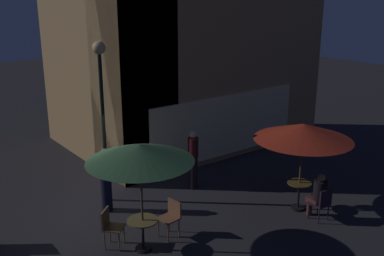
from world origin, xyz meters
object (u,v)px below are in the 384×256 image
at_px(cafe_chair_0, 171,215).
at_px(cafe_table_0, 143,228).
at_px(patio_umbrella_0, 140,153).
at_px(cafe_table_1, 299,191).
at_px(cafe_chair_2, 322,202).
at_px(patron_seated_0, 318,193).
at_px(street_lamp_near_corner, 101,90).
at_px(patio_umbrella_1, 303,132).
at_px(patron_standing_2, 106,180).
at_px(patron_standing_1, 193,159).
at_px(cafe_chair_1, 110,224).

bearing_deg(cafe_chair_0, cafe_table_0, 0.00).
bearing_deg(cafe_table_0, patio_umbrella_0, -89.10).
xyz_separation_m(cafe_table_1, cafe_chair_2, (-0.06, -0.80, 0.01)).
bearing_deg(patron_seated_0, cafe_chair_2, -180.00).
distance_m(street_lamp_near_corner, cafe_chair_2, 6.38).
bearing_deg(patio_umbrella_1, cafe_chair_2, -94.01).
xyz_separation_m(cafe_table_1, patron_standing_2, (-4.13, 3.06, 0.37)).
height_order(cafe_table_1, patron_standing_1, patron_standing_1).
xyz_separation_m(patio_umbrella_0, patio_umbrella_1, (4.37, -0.83, -0.15)).
distance_m(street_lamp_near_corner, patron_standing_1, 3.40).
height_order(patio_umbrella_0, patron_standing_1, patio_umbrella_0).
bearing_deg(cafe_chair_1, street_lamp_near_corner, 111.81).
bearing_deg(patio_umbrella_0, cafe_table_1, -10.70).
height_order(patio_umbrella_0, cafe_chair_0, patio_umbrella_0).
xyz_separation_m(cafe_chair_1, cafe_chair_2, (4.84, -2.19, -0.03)).
xyz_separation_m(cafe_table_0, cafe_chair_2, (4.32, -1.62, 0.00)).
bearing_deg(patron_standing_1, cafe_chair_1, -40.87).
relative_size(street_lamp_near_corner, cafe_table_0, 5.92).
height_order(patron_seated_0, patron_standing_2, patron_standing_2).
distance_m(patio_umbrella_1, cafe_chair_1, 5.34).
distance_m(cafe_chair_1, patron_standing_2, 1.86).
relative_size(cafe_table_0, patron_standing_1, 0.42).
relative_size(cafe_table_0, patio_umbrella_1, 0.29).
bearing_deg(street_lamp_near_corner, cafe_chair_0, -83.22).
bearing_deg(cafe_table_0, patron_standing_1, 33.74).
xyz_separation_m(patron_seated_0, patron_standing_2, (-4.08, 3.71, 0.18)).
height_order(cafe_chair_1, patron_seated_0, patron_seated_0).
relative_size(cafe_chair_2, patron_seated_0, 0.71).
xyz_separation_m(patio_umbrella_1, cafe_chair_0, (-3.51, 0.94, -1.63)).
height_order(cafe_chair_2, patron_standing_1, patron_standing_1).
relative_size(cafe_chair_1, patron_seated_0, 0.73).
xyz_separation_m(cafe_table_0, patio_umbrella_0, (0.00, -0.00, 1.80)).
height_order(cafe_table_0, patio_umbrella_0, patio_umbrella_0).
relative_size(patio_umbrella_0, patron_standing_2, 1.44).
relative_size(cafe_table_1, cafe_chair_2, 0.86).
bearing_deg(cafe_table_0, patron_seated_0, -18.84).
bearing_deg(cafe_chair_2, street_lamp_near_corner, 44.54).
distance_m(cafe_chair_1, patron_standing_1, 3.76).
bearing_deg(patio_umbrella_1, cafe_table_1, -90.00).
bearing_deg(cafe_chair_1, patron_standing_1, 69.39).
distance_m(patio_umbrella_1, patron_seated_0, 1.61).
xyz_separation_m(cafe_table_0, cafe_table_1, (4.37, -0.83, -0.01)).
height_order(street_lamp_near_corner, patio_umbrella_0, street_lamp_near_corner).
bearing_deg(patron_standing_1, cafe_table_1, 54.17).
height_order(street_lamp_near_corner, cafe_chair_0, street_lamp_near_corner).
bearing_deg(cafe_chair_0, street_lamp_near_corner, -90.82).
height_order(cafe_chair_2, patron_seated_0, patron_seated_0).
relative_size(patio_umbrella_1, patron_seated_0, 2.03).
bearing_deg(cafe_table_1, cafe_chair_0, 165.00).
relative_size(patron_seated_0, patron_standing_1, 0.70).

